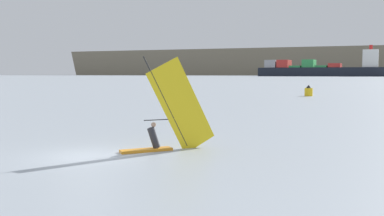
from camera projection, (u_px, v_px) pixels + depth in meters
ground_plane at (87, 156)px, 18.03m from camera, size 4000.00×4000.00×0.00m
windsurfer at (168, 122)px, 19.45m from camera, size 4.12×2.51×4.48m
cargo_ship at (321, 69)px, 561.60m from camera, size 160.42×81.51×39.06m
distant_headland at (209, 64)px, 1069.94m from camera, size 1275.10×669.14×54.28m
channel_buoy at (309, 91)px, 66.29m from camera, size 1.22×1.22×1.74m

